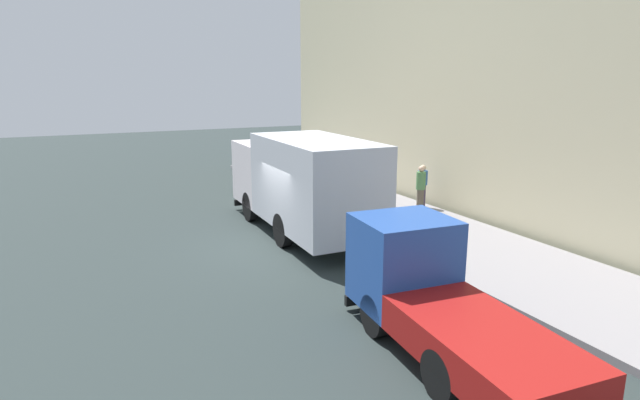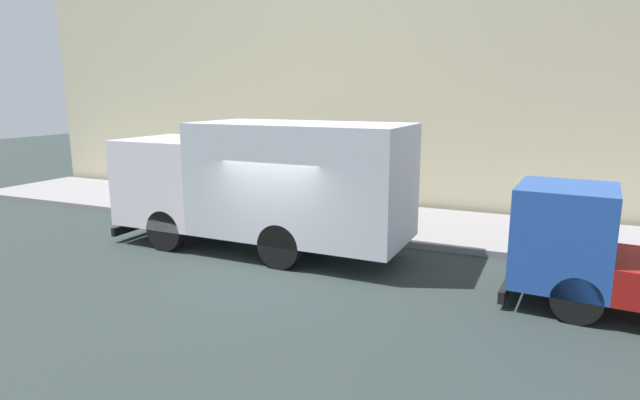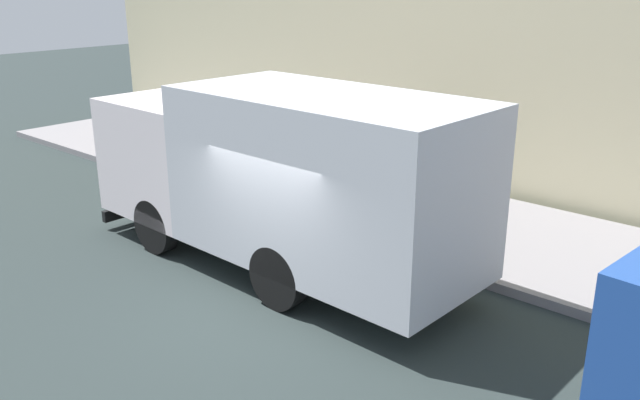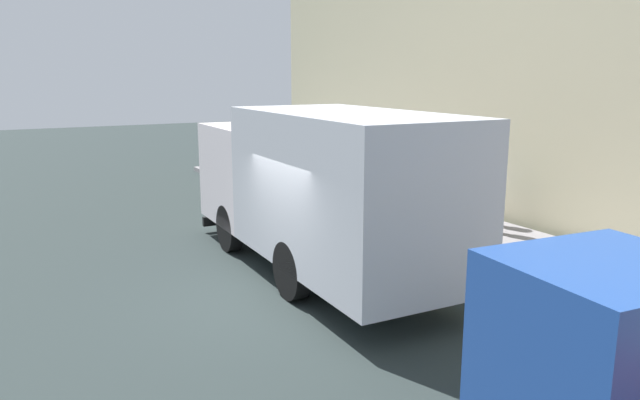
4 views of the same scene
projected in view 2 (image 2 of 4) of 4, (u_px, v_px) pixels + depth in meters
name	position (u px, v px, depth m)	size (l,w,h in m)	color
ground	(270.00, 269.00, 12.09)	(80.00, 80.00, 0.00)	#273030
sidewalk	(348.00, 218.00, 16.72)	(4.37, 30.00, 0.17)	gray
building_facade	(377.00, 37.00, 17.95)	(0.50, 30.00, 11.94)	beige
large_utility_truck	(263.00, 181.00, 13.28)	(2.73, 7.96, 3.34)	white
small_flatbed_truck	(632.00, 260.00, 9.38)	(2.35, 5.64, 2.34)	#21499D
pedestrian_walking	(325.00, 178.00, 18.60)	(0.53, 0.53, 1.70)	#42374F
pedestrian_standing	(258.00, 182.00, 17.75)	(0.46, 0.46, 1.69)	#252228
pedestrian_third	(334.00, 179.00, 17.91)	(0.48, 0.48, 1.78)	brown
traffic_cone_orange	(200.00, 204.00, 16.92)	(0.43, 0.43, 0.62)	orange
street_sign_post	(315.00, 183.00, 14.89)	(0.44, 0.08, 2.24)	#4C5156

